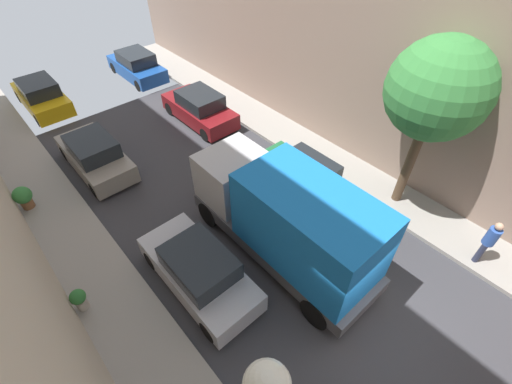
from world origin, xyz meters
name	(u,v)px	position (x,y,z in m)	size (l,w,h in m)	color
ground	(363,323)	(0.00, 0.00, 0.00)	(32.00, 32.00, 0.00)	#38383D
sidewalk_right	(448,232)	(5.00, 0.00, 0.07)	(2.00, 44.00, 0.15)	gray
parked_car_left_2	(199,271)	(-2.70, 4.12, 0.72)	(1.78, 4.20, 1.57)	silver
parked_car_left_3	(95,155)	(-2.70, 11.60, 0.72)	(1.78, 4.20, 1.57)	gray
parked_car_left_4	(42,96)	(-2.70, 18.24, 0.72)	(1.78, 4.20, 1.57)	gold
parked_car_right_2	(304,178)	(2.70, 4.88, 0.72)	(1.78, 4.20, 1.57)	#1E6638
parked_car_right_3	(200,108)	(2.70, 11.80, 0.72)	(1.78, 4.20, 1.57)	maroon
parked_car_right_4	(137,66)	(2.70, 18.22, 0.72)	(1.78, 4.20, 1.57)	#194799
delivery_truck	(287,219)	(0.00, 3.20, 1.79)	(2.26, 6.60, 3.38)	#4C4C51
pedestrian	(489,241)	(4.51, -1.16, 1.07)	(0.40, 0.36, 1.72)	#2D334C
street_tree_1	(438,91)	(5.02, 2.14, 4.64)	(3.12, 3.12, 6.08)	brown
potted_plant_0	(79,299)	(-5.75, 5.69, 0.60)	(0.44, 0.44, 0.79)	#B2A899
potted_plant_2	(23,197)	(-5.67, 11.04, 0.67)	(0.65, 0.65, 0.93)	brown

